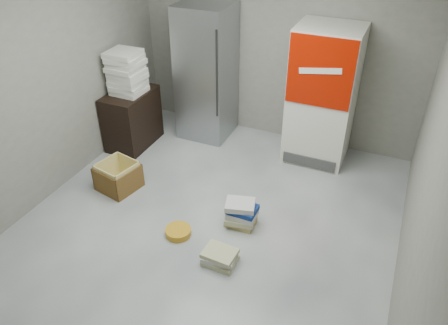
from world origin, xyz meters
TOP-DOWN VIEW (x-y plane):
  - ground at (0.00, 0.00)m, footprint 5.00×5.00m
  - room_shell at (0.00, 0.00)m, footprint 4.04×5.04m
  - steel_fridge at (-0.90, 2.13)m, footprint 0.70×0.72m
  - coke_cooler at (0.75, 2.12)m, footprint 0.80×0.73m
  - wood_shelf at (-1.73, 1.40)m, footprint 0.50×0.80m
  - supply_box_stack at (-1.72, 1.40)m, footprint 0.44×0.44m
  - phonebook_stack_main at (0.35, 0.37)m, footprint 0.37×0.32m
  - phonebook_stack_side at (0.36, -0.24)m, footprint 0.35×0.29m
  - cardboard_box at (-1.31, 0.41)m, footprint 0.52×0.52m
  - bucket_lid at (-0.22, -0.05)m, footprint 0.34×0.34m

SIDE VIEW (x-z plane):
  - ground at x=0.00m, z-range 0.00..0.00m
  - bucket_lid at x=-0.22m, z-range 0.00..0.08m
  - phonebook_stack_side at x=0.36m, z-range 0.00..0.15m
  - cardboard_box at x=-1.31m, z-range -0.03..0.32m
  - phonebook_stack_main at x=0.35m, z-range 0.00..0.32m
  - wood_shelf at x=-1.73m, z-range 0.00..0.80m
  - coke_cooler at x=0.75m, z-range 0.00..1.80m
  - steel_fridge at x=-0.90m, z-range 0.00..1.90m
  - supply_box_stack at x=-1.72m, z-range 0.80..1.38m
  - room_shell at x=0.00m, z-range 0.39..3.21m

